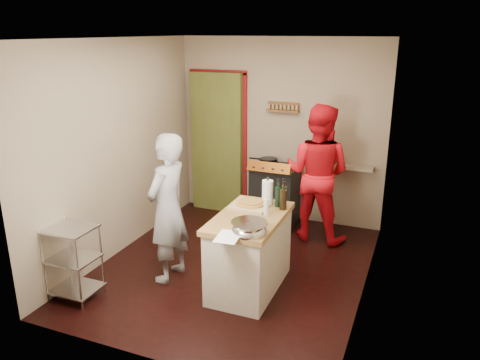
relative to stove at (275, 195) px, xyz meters
name	(u,v)px	position (x,y,z in m)	size (l,w,h in m)	color
floor	(233,267)	(-0.05, -1.42, -0.45)	(3.50, 3.50, 0.00)	black
back_wall	(239,138)	(-0.69, 0.36, 0.68)	(3.00, 0.44, 2.60)	gray
left_wall	(119,149)	(-1.55, -1.42, 0.85)	(0.04, 3.50, 2.60)	gray
right_wall	(373,177)	(1.45, -1.42, 0.85)	(0.04, 3.50, 2.60)	gray
ceiling	(232,37)	(-0.05, -1.42, 2.16)	(3.00, 3.50, 0.02)	white
stove	(275,195)	(0.00, 0.00, 0.00)	(0.60, 0.63, 1.00)	black
wire_shelving	(73,259)	(-1.33, -2.62, -0.01)	(0.48, 0.40, 0.80)	silver
island	(250,250)	(0.30, -1.77, 0.00)	(0.66, 1.28, 1.15)	beige
person_stripe	(168,209)	(-0.62, -1.89, 0.38)	(0.61, 0.40, 1.66)	#A8A9AD
person_red	(317,173)	(0.64, -0.22, 0.45)	(0.88, 0.68, 1.81)	red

